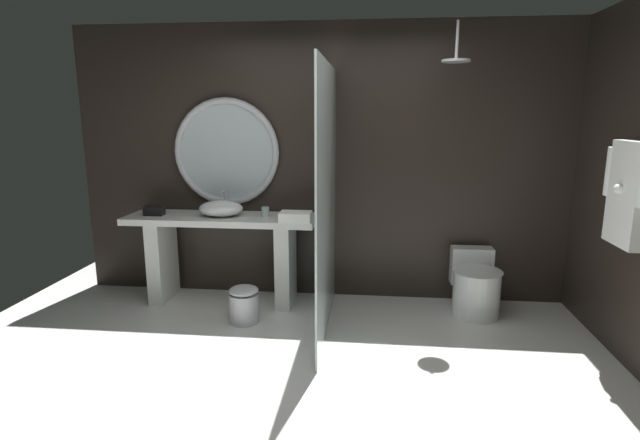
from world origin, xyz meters
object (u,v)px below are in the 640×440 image
at_px(rain_shower_head, 456,58).
at_px(waste_bin, 244,304).
at_px(folded_hand_towel, 296,217).
at_px(hanging_bathrobe, 631,189).
at_px(tumbler_cup, 265,212).
at_px(round_wall_mirror, 227,152).
at_px(toilet, 475,286).
at_px(vessel_sink, 221,208).
at_px(tissue_box, 154,211).

height_order(rain_shower_head, waste_bin, rain_shower_head).
bearing_deg(waste_bin, folded_hand_towel, 37.60).
bearing_deg(hanging_bathrobe, waste_bin, 171.43).
relative_size(tumbler_cup, waste_bin, 0.28).
relative_size(round_wall_mirror, toilet, 1.70).
bearing_deg(vessel_sink, toilet, -0.95).
height_order(tumbler_cup, tissue_box, tumbler_cup).
bearing_deg(hanging_bathrobe, vessel_sink, 164.20).
distance_m(vessel_sink, folded_hand_towel, 0.74).
height_order(vessel_sink, toilet, vessel_sink).
height_order(rain_shower_head, toilet, rain_shower_head).
bearing_deg(tissue_box, tumbler_cup, 2.47).
bearing_deg(vessel_sink, round_wall_mirror, 90.68).
height_order(round_wall_mirror, toilet, round_wall_mirror).
distance_m(rain_shower_head, waste_bin, 2.70).
distance_m(tissue_box, round_wall_mirror, 0.88).
bearing_deg(toilet, tissue_box, 179.81).
relative_size(toilet, folded_hand_towel, 2.18).
bearing_deg(toilet, tumbler_cup, 178.35).
xyz_separation_m(tissue_box, round_wall_mirror, (0.63, 0.29, 0.53)).
relative_size(round_wall_mirror, waste_bin, 3.16).
bearing_deg(vessel_sink, tumbler_cup, 2.29).
height_order(toilet, waste_bin, toilet).
xyz_separation_m(rain_shower_head, waste_bin, (-1.73, -0.31, -2.05)).
xyz_separation_m(vessel_sink, tumbler_cup, (0.42, 0.02, -0.03)).
xyz_separation_m(toilet, waste_bin, (-2.02, -0.42, -0.09)).
xyz_separation_m(rain_shower_head, hanging_bathrobe, (1.09, -0.73, -0.94)).
height_order(tissue_box, rain_shower_head, rain_shower_head).
relative_size(vessel_sink, tumbler_cup, 4.49).
relative_size(hanging_bathrobe, toilet, 1.29).
distance_m(vessel_sink, tissue_box, 0.64).
xyz_separation_m(round_wall_mirror, waste_bin, (0.32, -0.72, -1.25)).
height_order(tumbler_cup, hanging_bathrobe, hanging_bathrobe).
xyz_separation_m(round_wall_mirror, hanging_bathrobe, (3.14, -1.15, -0.14)).
height_order(tumbler_cup, round_wall_mirror, round_wall_mirror).
relative_size(tumbler_cup, folded_hand_towel, 0.33).
distance_m(vessel_sink, tumbler_cup, 0.42).
bearing_deg(tissue_box, vessel_sink, 2.59).
xyz_separation_m(vessel_sink, tissue_box, (-0.64, -0.03, -0.03)).
height_order(round_wall_mirror, waste_bin, round_wall_mirror).
height_order(vessel_sink, rain_shower_head, rain_shower_head).
distance_m(hanging_bathrobe, toilet, 1.55).
bearing_deg(vessel_sink, waste_bin, -55.53).
bearing_deg(waste_bin, tumbler_cup, 78.30).
height_order(waste_bin, folded_hand_towel, folded_hand_towel).
bearing_deg(folded_hand_towel, vessel_sink, 168.52).
bearing_deg(hanging_bathrobe, tumbler_cup, 161.61).
xyz_separation_m(tumbler_cup, folded_hand_towel, (0.31, -0.16, -0.00)).
relative_size(round_wall_mirror, rain_shower_head, 3.22).
bearing_deg(round_wall_mirror, hanging_bathrobe, -20.07).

